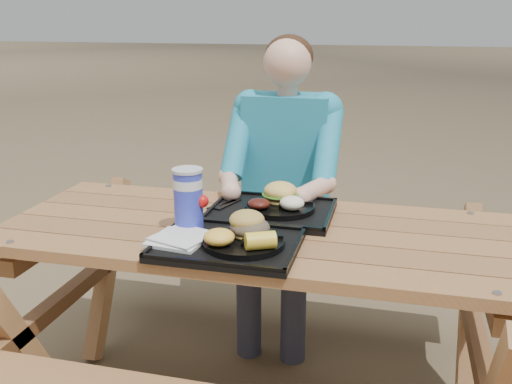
# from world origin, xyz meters

# --- Properties ---
(picnic_table) EXTENTS (1.80, 1.49, 0.75)m
(picnic_table) POSITION_xyz_m (0.00, 0.00, 0.38)
(picnic_table) COLOR #999999
(picnic_table) RESTS_ON ground
(tray_near) EXTENTS (0.45, 0.35, 0.02)m
(tray_near) POSITION_xyz_m (-0.04, -0.21, 0.76)
(tray_near) COLOR black
(tray_near) RESTS_ON picnic_table
(tray_far) EXTENTS (0.45, 0.35, 0.02)m
(tray_far) POSITION_xyz_m (0.03, 0.14, 0.76)
(tray_far) COLOR black
(tray_far) RESTS_ON picnic_table
(plate_near) EXTENTS (0.26, 0.26, 0.02)m
(plate_near) POSITION_xyz_m (0.01, -0.22, 0.78)
(plate_near) COLOR black
(plate_near) RESTS_ON tray_near
(plate_far) EXTENTS (0.26, 0.26, 0.02)m
(plate_far) POSITION_xyz_m (0.06, 0.15, 0.78)
(plate_far) COLOR black
(plate_far) RESTS_ON tray_far
(napkin_stack) EXTENTS (0.19, 0.19, 0.02)m
(napkin_stack) POSITION_xyz_m (-0.20, -0.23, 0.78)
(napkin_stack) COLOR silver
(napkin_stack) RESTS_ON tray_near
(soda_cup) EXTENTS (0.10, 0.10, 0.20)m
(soda_cup) POSITION_xyz_m (-0.21, -0.11, 0.87)
(soda_cup) COLOR #1825B7
(soda_cup) RESTS_ON tray_near
(condiment_bbq) EXTENTS (0.04, 0.04, 0.03)m
(condiment_bbq) POSITION_xyz_m (-0.05, -0.07, 0.78)
(condiment_bbq) COLOR black
(condiment_bbq) RESTS_ON tray_near
(condiment_mustard) EXTENTS (0.04, 0.04, 0.03)m
(condiment_mustard) POSITION_xyz_m (0.01, -0.08, 0.78)
(condiment_mustard) COLOR yellow
(condiment_mustard) RESTS_ON tray_near
(sandwich) EXTENTS (0.12, 0.12, 0.12)m
(sandwich) POSITION_xyz_m (0.02, -0.18, 0.85)
(sandwich) COLOR #BA9541
(sandwich) RESTS_ON plate_near
(mac_cheese) EXTENTS (0.10, 0.10, 0.05)m
(mac_cheese) POSITION_xyz_m (-0.05, -0.28, 0.81)
(mac_cheese) COLOR yellow
(mac_cheese) RESTS_ON plate_near
(corn_cob) EXTENTS (0.12, 0.12, 0.05)m
(corn_cob) POSITION_xyz_m (0.08, -0.28, 0.82)
(corn_cob) COLOR yellow
(corn_cob) RESTS_ON plate_near
(cutlery_far) EXTENTS (0.07, 0.15, 0.01)m
(cutlery_far) POSITION_xyz_m (-0.15, 0.16, 0.77)
(cutlery_far) COLOR black
(cutlery_far) RESTS_ON tray_far
(burger) EXTENTS (0.13, 0.13, 0.11)m
(burger) POSITION_xyz_m (0.05, 0.19, 0.85)
(burger) COLOR #F5C156
(burger) RESTS_ON plate_far
(baked_beans) EXTENTS (0.08, 0.08, 0.04)m
(baked_beans) POSITION_xyz_m (-0.01, 0.09, 0.81)
(baked_beans) COLOR #46140E
(baked_beans) RESTS_ON plate_far
(potato_salad) EXTENTS (0.09, 0.09, 0.05)m
(potato_salad) POSITION_xyz_m (0.11, 0.11, 0.81)
(potato_salad) COLOR white
(potato_salad) RESTS_ON plate_far
(diner) EXTENTS (0.48, 0.84, 1.28)m
(diner) POSITION_xyz_m (-0.02, 0.66, 0.64)
(diner) COLOR #1DAFCD
(diner) RESTS_ON ground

